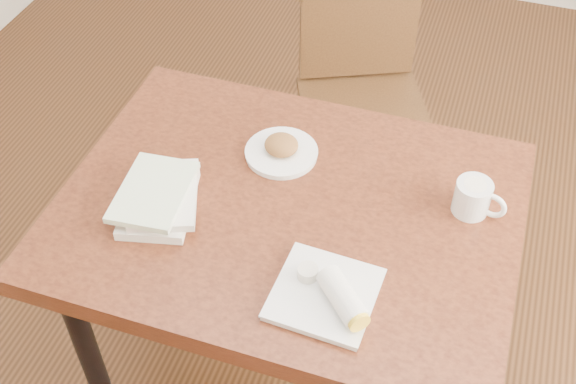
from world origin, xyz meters
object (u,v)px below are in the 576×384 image
(chair_far, at_px, (361,80))
(plate_scone, at_px, (281,150))
(book_stack, at_px, (159,197))
(table, at_px, (288,229))
(coffee_mug, at_px, (474,197))
(plate_burrito, at_px, (330,295))

(chair_far, relative_size, plate_scone, 4.91)
(plate_scone, bearing_deg, book_stack, -129.77)
(chair_far, height_order, plate_scone, chair_far)
(table, height_order, coffee_mug, coffee_mug)
(table, relative_size, chair_far, 1.18)
(plate_scone, xyz_separation_m, plate_burrito, (0.25, -0.41, 0.00))
(plate_scone, height_order, book_stack, book_stack)
(coffee_mug, height_order, book_stack, coffee_mug)
(coffee_mug, bearing_deg, plate_scone, 175.17)
(plate_scone, distance_m, book_stack, 0.35)
(book_stack, bearing_deg, plate_burrito, -16.70)
(plate_scone, bearing_deg, plate_burrito, -58.58)
(plate_scone, xyz_separation_m, coffee_mug, (0.51, -0.04, 0.03))
(coffee_mug, xyz_separation_m, book_stack, (-0.73, -0.23, -0.02))
(chair_far, bearing_deg, coffee_mug, -57.69)
(table, relative_size, coffee_mug, 8.65)
(table, distance_m, plate_burrito, 0.32)
(chair_far, relative_size, coffee_mug, 7.31)
(chair_far, xyz_separation_m, coffee_mug, (0.44, -0.69, 0.25))
(table, bearing_deg, chair_far, 90.53)
(chair_far, height_order, book_stack, chair_far)
(book_stack, bearing_deg, plate_scone, 50.23)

